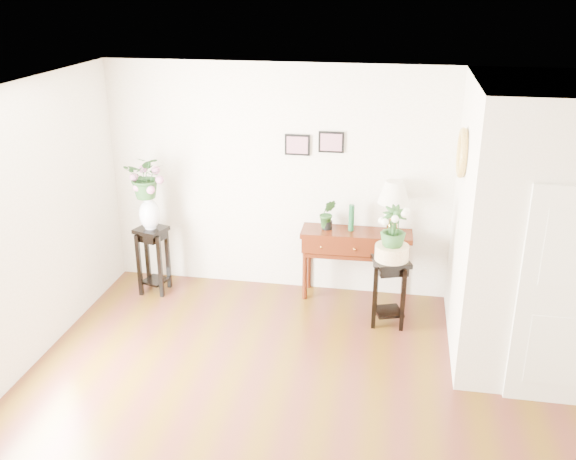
% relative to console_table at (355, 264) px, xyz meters
% --- Properties ---
extents(floor, '(6.00, 5.50, 0.02)m').
position_rel_console_table_xyz_m(floor, '(-0.10, -2.57, -0.44)').
color(floor, '#4F340C').
rests_on(floor, ground).
extents(ceiling, '(6.00, 5.50, 0.02)m').
position_rel_console_table_xyz_m(ceiling, '(-0.10, -2.57, 2.36)').
color(ceiling, white).
rests_on(ceiling, ground).
extents(wall_back, '(6.00, 0.02, 2.80)m').
position_rel_console_table_xyz_m(wall_back, '(-0.10, 0.18, 0.96)').
color(wall_back, white).
rests_on(wall_back, ground).
extents(partition, '(1.80, 1.95, 2.80)m').
position_rel_console_table_xyz_m(partition, '(2.00, -0.79, 0.96)').
color(partition, white).
rests_on(partition, floor).
extents(door, '(0.90, 0.05, 2.10)m').
position_rel_console_table_xyz_m(door, '(2.00, -1.79, 0.61)').
color(door, silver).
rests_on(door, floor).
extents(art_print_left, '(0.30, 0.02, 0.25)m').
position_rel_console_table_xyz_m(art_print_left, '(-0.75, 0.16, 1.41)').
color(art_print_left, black).
rests_on(art_print_left, wall_back).
extents(art_print_right, '(0.30, 0.02, 0.25)m').
position_rel_console_table_xyz_m(art_print_right, '(-0.35, 0.16, 1.46)').
color(art_print_right, black).
rests_on(art_print_right, wall_back).
extents(wall_ornament, '(0.07, 0.51, 0.51)m').
position_rel_console_table_xyz_m(wall_ornament, '(1.06, -0.67, 1.61)').
color(wall_ornament, tan).
rests_on(wall_ornament, partition).
extents(console_table, '(1.32, 0.47, 0.88)m').
position_rel_console_table_xyz_m(console_table, '(0.00, 0.00, 0.00)').
color(console_table, '#351B08').
rests_on(console_table, floor).
extents(table_lamp, '(0.47, 0.47, 0.65)m').
position_rel_console_table_xyz_m(table_lamp, '(0.41, 0.00, 0.79)').
color(table_lamp, '#B27230').
rests_on(table_lamp, console_table).
extents(green_vase, '(0.08, 0.08, 0.32)m').
position_rel_console_table_xyz_m(green_vase, '(-0.07, 0.00, 0.61)').
color(green_vase, '#144926').
rests_on(green_vase, console_table).
extents(potted_plant, '(0.22, 0.18, 0.35)m').
position_rel_console_table_xyz_m(potted_plant, '(-0.35, 0.00, 0.62)').
color(potted_plant, '#20471D').
rests_on(potted_plant, console_table).
extents(plant_stand_a, '(0.42, 0.42, 0.85)m').
position_rel_console_table_xyz_m(plant_stand_a, '(-2.48, -0.29, -0.01)').
color(plant_stand_a, black).
rests_on(plant_stand_a, floor).
extents(porcelain_vase, '(0.31, 0.31, 0.43)m').
position_rel_console_table_xyz_m(porcelain_vase, '(-2.48, -0.29, 0.64)').
color(porcelain_vase, silver).
rests_on(porcelain_vase, plant_stand_a).
extents(lily_arrangement, '(0.51, 0.45, 0.53)m').
position_rel_console_table_xyz_m(lily_arrangement, '(-2.48, -0.29, 1.08)').
color(lily_arrangement, '#20471D').
rests_on(lily_arrangement, porcelain_vase).
extents(plant_stand_b, '(0.47, 0.47, 0.79)m').
position_rel_console_table_xyz_m(plant_stand_b, '(0.43, -0.57, -0.04)').
color(plant_stand_b, black).
rests_on(plant_stand_b, floor).
extents(ceramic_bowl, '(0.49, 0.49, 0.17)m').
position_rel_console_table_xyz_m(ceramic_bowl, '(0.43, -0.57, 0.43)').
color(ceramic_bowl, beige).
rests_on(ceramic_bowl, plant_stand_b).
extents(narcissus, '(0.32, 0.32, 0.49)m').
position_rel_console_table_xyz_m(narcissus, '(0.43, -0.57, 0.72)').
color(narcissus, '#20471D').
rests_on(narcissus, ceramic_bowl).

